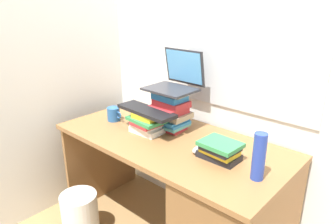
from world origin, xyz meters
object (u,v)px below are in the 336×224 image
(desk, at_px, (216,211))
(wastebasket, at_px, (80,215))
(laptop, at_px, (176,80))
(book_stack_tall, at_px, (170,110))
(mug, at_px, (114,114))
(book_stack_keyboard_riser, at_px, (148,123))
(book_stack_side, at_px, (220,150))
(keyboard, at_px, (146,111))
(computer_mouse, at_px, (199,149))
(water_bottle, at_px, (259,157))

(desk, relative_size, wastebasket, 4.75)
(laptop, bearing_deg, desk, -23.02)
(desk, height_order, book_stack_tall, book_stack_tall)
(mug, height_order, wastebasket, mug)
(book_stack_keyboard_riser, xyz_separation_m, book_stack_side, (0.54, 0.00, -0.01))
(desk, relative_size, keyboard, 3.50)
(computer_mouse, distance_m, wastebasket, 0.99)
(water_bottle, height_order, wastebasket, water_bottle)
(computer_mouse, relative_size, wastebasket, 0.34)
(desk, bearing_deg, keyboard, 179.99)
(laptop, distance_m, mug, 0.53)
(book_stack_tall, height_order, keyboard, book_stack_tall)
(book_stack_tall, bearing_deg, book_stack_keyboard_riser, -113.97)
(book_stack_side, xyz_separation_m, laptop, (-0.48, 0.20, 0.27))
(book_stack_side, bearing_deg, book_stack_tall, 163.60)
(desk, relative_size, mug, 11.56)
(desk, distance_m, computer_mouse, 0.37)
(keyboard, relative_size, wastebasket, 1.36)
(book_stack_keyboard_riser, xyz_separation_m, laptop, (0.06, 0.20, 0.26))
(computer_mouse, bearing_deg, mug, -179.27)
(desk, xyz_separation_m, wastebasket, (-0.84, -0.38, -0.24))
(desk, relative_size, book_stack_side, 6.44)
(desk, relative_size, book_stack_keyboard_riser, 5.85)
(desk, distance_m, book_stack_tall, 0.68)
(water_bottle, bearing_deg, book_stack_tall, 165.74)
(book_stack_tall, distance_m, book_stack_keyboard_riser, 0.17)
(mug, bearing_deg, book_stack_tall, 21.63)
(book_stack_tall, height_order, wastebasket, book_stack_tall)
(laptop, relative_size, computer_mouse, 2.97)
(book_stack_keyboard_riser, xyz_separation_m, keyboard, (-0.01, -0.00, 0.08))
(book_stack_tall, height_order, laptop, laptop)
(water_bottle, bearing_deg, keyboard, 177.43)
(book_stack_keyboard_riser, bearing_deg, book_stack_tall, 66.03)
(desk, xyz_separation_m, keyboard, (-0.55, 0.00, 0.48))
(book_stack_side, bearing_deg, wastebasket, -155.14)
(laptop, relative_size, wastebasket, 1.00)
(book_stack_side, distance_m, water_bottle, 0.25)
(laptop, xyz_separation_m, wastebasket, (-0.35, -0.58, -0.90))
(book_stack_tall, relative_size, wastebasket, 0.85)
(book_stack_keyboard_riser, distance_m, wastebasket, 0.80)
(laptop, bearing_deg, mug, -151.51)
(mug, bearing_deg, book_stack_keyboard_riser, 2.03)
(desk, distance_m, book_stack_keyboard_riser, 0.67)
(keyboard, height_order, computer_mouse, keyboard)
(desk, bearing_deg, wastebasket, -155.58)
(mug, distance_m, wastebasket, 0.72)
(book_stack_keyboard_riser, distance_m, laptop, 0.33)
(book_stack_tall, bearing_deg, computer_mouse, -22.78)
(desk, xyz_separation_m, mug, (-0.88, -0.01, 0.38))
(laptop, height_order, keyboard, laptop)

